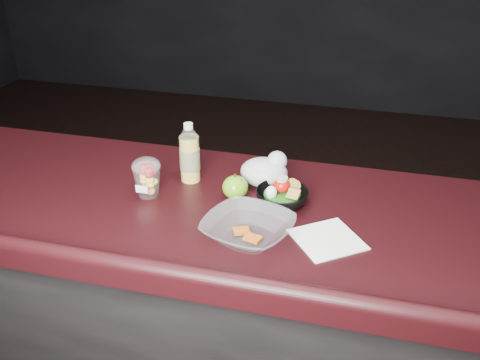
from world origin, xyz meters
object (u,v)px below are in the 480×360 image
Objects in this scene: green_apple at (235,187)px; takeout_bowl at (248,229)px; lemonade_bottle at (190,157)px; fruit_cup at (147,177)px; snack_bowl at (282,196)px.

takeout_bowl is (0.09, -0.20, -0.01)m from green_apple.
lemonade_bottle is 0.68× the size of takeout_bowl.
fruit_cup reaches higher than takeout_bowl.
lemonade_bottle is at bearing 156.05° from green_apple.
fruit_cup reaches higher than snack_bowl.
fruit_cup is 0.38m from takeout_bowl.
fruit_cup reaches higher than green_apple.
takeout_bowl is (-0.05, -0.19, -0.00)m from snack_bowl.
lemonade_bottle is at bearing 133.23° from takeout_bowl.
takeout_bowl is (0.26, -0.27, -0.05)m from lemonade_bottle.
snack_bowl is at bearing 75.03° from takeout_bowl.
takeout_bowl is (0.35, -0.15, -0.03)m from fruit_cup.
lemonade_bottle reaches higher than takeout_bowl.
fruit_cup is at bearing -168.84° from green_apple.
green_apple reaches higher than takeout_bowl.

